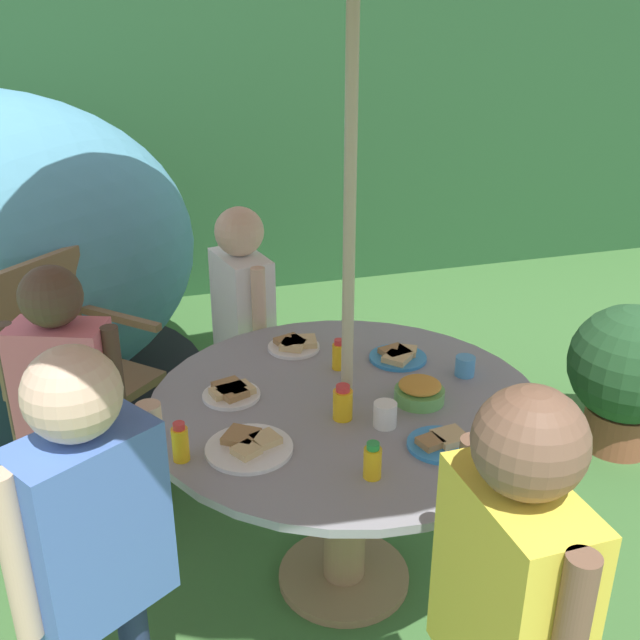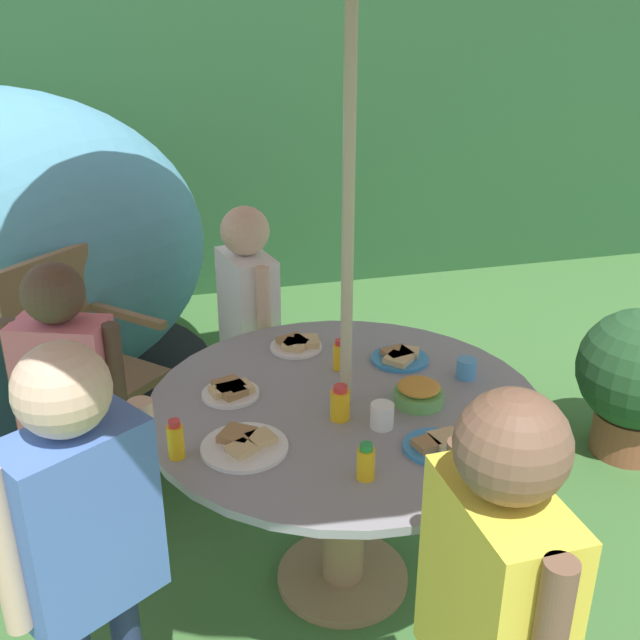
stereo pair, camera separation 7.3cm
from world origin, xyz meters
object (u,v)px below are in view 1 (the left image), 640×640
object	(u,v)px
potted_plant	(628,371)
plate_back_edge	(441,443)
plate_near_left	(398,356)
child_in_yellow_shirt	(510,592)
plate_center_back	(249,446)
wooden_chair	(69,364)
juice_bottle_center_front	(343,403)
cup_far	(465,366)
garden_table	(346,446)
juice_bottle_far_right	(373,461)
plate_front_edge	(231,392)
plate_mid_left	(295,345)
cup_near	(385,415)
child_in_pink_shirt	(65,388)
child_in_white_shirt	(243,307)
juice_bottle_near_right	(180,443)
snack_bowl	(420,391)
juice_bottle_far_left	(339,355)

from	to	relation	value
potted_plant	plate_back_edge	size ratio (longest dim) A/B	3.61
plate_back_edge	plate_near_left	world-z (taller)	same
plate_back_edge	child_in_yellow_shirt	bearing A→B (deg)	-103.43
plate_center_back	wooden_chair	bearing A→B (deg)	115.75
juice_bottle_center_front	cup_far	bearing A→B (deg)	16.93
child_in_yellow_shirt	cup_far	world-z (taller)	child_in_yellow_shirt
garden_table	juice_bottle_far_right	distance (m)	0.46
plate_front_edge	juice_bottle_center_front	xyz separation A→B (m)	(0.29, -0.22, 0.04)
plate_back_edge	plate_front_edge	size ratio (longest dim) A/B	1.03
plate_mid_left	plate_back_edge	bearing A→B (deg)	-72.23
cup_near	child_in_pink_shirt	bearing A→B (deg)	151.29
child_in_pink_shirt	plate_near_left	bearing A→B (deg)	15.38
wooden_chair	child_in_white_shirt	distance (m)	0.72
wooden_chair	juice_bottle_far_right	world-z (taller)	wooden_chair
child_in_pink_shirt	juice_bottle_near_right	bearing A→B (deg)	-37.40
juice_bottle_far_right	potted_plant	bearing A→B (deg)	29.39
child_in_pink_shirt	juice_bottle_near_right	size ratio (longest dim) A/B	9.84
plate_near_left	cup_far	distance (m)	0.24
child_in_white_shirt	plate_center_back	bearing A→B (deg)	-21.57
snack_bowl	juice_bottle_near_right	bearing A→B (deg)	-171.84
potted_plant	snack_bowl	distance (m)	1.39
wooden_chair	juice_bottle_near_right	xyz separation A→B (m)	(0.32, -1.06, 0.23)
juice_bottle_near_right	juice_bottle_far_left	xyz separation A→B (m)	(0.58, 0.39, -0.00)
plate_mid_left	juice_bottle_near_right	world-z (taller)	juice_bottle_near_right
juice_bottle_center_front	juice_bottle_far_right	bearing A→B (deg)	-93.43
plate_back_edge	child_in_white_shirt	bearing A→B (deg)	106.39
juice_bottle_center_front	plate_back_edge	bearing A→B (deg)	-45.66
child_in_white_shirt	juice_bottle_far_left	world-z (taller)	child_in_white_shirt
wooden_chair	plate_center_back	world-z (taller)	wooden_chair
plate_front_edge	juice_bottle_far_left	bearing A→B (deg)	12.53
juice_bottle_far_left	cup_far	size ratio (longest dim) A/B	1.63
garden_table	juice_bottle_near_right	size ratio (longest dim) A/B	10.67
wooden_chair	child_in_white_shirt	size ratio (longest dim) A/B	0.84
wooden_chair	child_in_pink_shirt	distance (m)	0.59
potted_plant	child_in_white_shirt	xyz separation A→B (m)	(-1.61, 0.38, 0.35)
plate_near_left	plate_front_edge	distance (m)	0.61
juice_bottle_far_right	cup_far	size ratio (longest dim) A/B	1.58
child_in_pink_shirt	plate_back_edge	size ratio (longest dim) A/B	6.10
wooden_chair	cup_near	size ratio (longest dim) A/B	12.72
child_in_pink_shirt	juice_bottle_near_right	world-z (taller)	child_in_pink_shirt
child_in_yellow_shirt	juice_bottle_center_front	size ratio (longest dim) A/B	11.38
child_in_pink_shirt	plate_near_left	xyz separation A→B (m)	(1.10, -0.10, 0.01)
plate_back_edge	plate_near_left	size ratio (longest dim) A/B	0.94
child_in_pink_shirt	cup_near	xyz separation A→B (m)	(0.90, -0.49, 0.03)
snack_bowl	juice_bottle_far_left	xyz separation A→B (m)	(-0.17, 0.28, 0.01)
juice_bottle_near_right	cup_near	bearing A→B (deg)	0.36
child_in_yellow_shirt	plate_near_left	world-z (taller)	child_in_yellow_shirt
snack_bowl	cup_far	xyz separation A→B (m)	(0.21, 0.12, -0.00)
plate_front_edge	juice_bottle_near_right	bearing A→B (deg)	-122.54
plate_back_edge	juice_bottle_far_right	distance (m)	0.25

